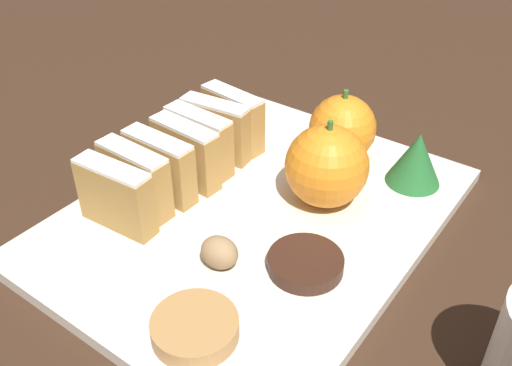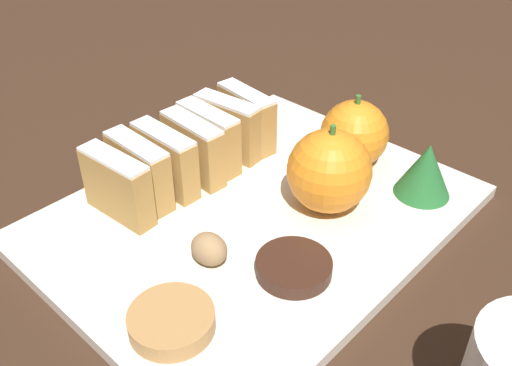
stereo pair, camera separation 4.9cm
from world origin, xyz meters
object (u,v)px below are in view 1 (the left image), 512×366
object	(u,v)px
orange_near	(327,166)
walnut	(219,252)
orange_far	(342,128)
chocolate_cookie	(305,263)

from	to	relation	value
orange_near	walnut	distance (m)	0.13
orange_near	orange_far	distance (m)	0.08
walnut	chocolate_cookie	world-z (taller)	walnut
orange_near	walnut	world-z (taller)	orange_near
walnut	chocolate_cookie	size ratio (longest dim) A/B	0.53
walnut	chocolate_cookie	bearing A→B (deg)	32.15
orange_far	walnut	bearing A→B (deg)	-89.59
orange_far	walnut	world-z (taller)	orange_far
orange_near	chocolate_cookie	size ratio (longest dim) A/B	1.38
orange_near	orange_far	size ratio (longest dim) A/B	1.11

